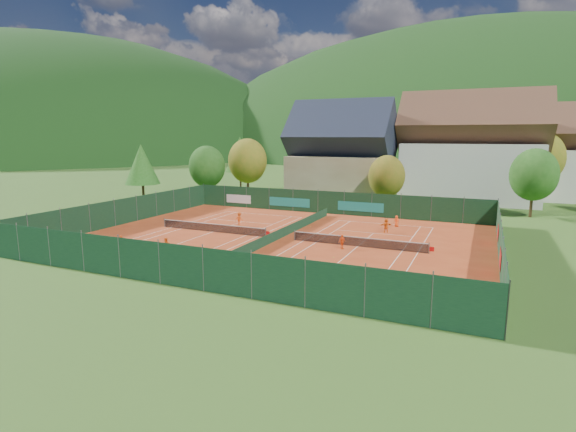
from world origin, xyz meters
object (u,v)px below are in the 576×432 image
(chalet, at_px, (341,158))
(hotel_block_a, at_px, (470,154))
(player_right_near, at_px, (342,242))
(player_right_far_b, at_px, (386,225))
(player_left_far, at_px, (239,219))
(hotel_block_b, at_px, (566,158))
(player_left_mid, at_px, (166,245))
(player_right_far_a, at_px, (397,221))
(ball_hopper, at_px, (352,280))
(player_left_near, at_px, (122,243))

(chalet, height_order, hotel_block_a, hotel_block_a)
(player_right_near, bearing_deg, player_right_far_b, 13.49)
(hotel_block_a, relative_size, player_right_near, 16.13)
(player_left_far, bearing_deg, player_right_near, 156.06)
(hotel_block_b, relative_size, player_left_mid, 12.98)
(player_right_far_b, bearing_deg, player_right_near, 37.38)
(player_left_mid, xyz_separation_m, player_right_far_a, (16.50, 19.88, -0.02))
(chalet, distance_m, hotel_block_b, 35.85)
(player_left_mid, height_order, player_right_near, player_right_near)
(chalet, relative_size, hotel_block_b, 0.94)
(player_left_far, bearing_deg, player_right_far_b, -171.36)
(player_right_far_a, bearing_deg, player_right_near, 50.96)
(ball_hopper, xyz_separation_m, player_right_far_a, (-1.14, 22.26, 0.09))
(hotel_block_a, distance_m, player_left_mid, 50.93)
(player_left_far, distance_m, player_right_near, 15.31)
(ball_hopper, bearing_deg, player_right_far_b, 94.91)
(player_right_far_b, bearing_deg, player_left_mid, 6.93)
(chalet, xyz_separation_m, ball_hopper, (13.71, -41.36, -6.07))
(hotel_block_a, distance_m, player_left_far, 39.78)
(player_left_near, height_order, player_left_mid, player_left_near)
(player_left_far, relative_size, player_right_near, 1.13)
(player_left_far, height_order, player_right_near, player_left_far)
(chalet, relative_size, player_left_far, 10.73)
(hotel_block_b, bearing_deg, player_right_far_b, -119.71)
(hotel_block_a, xyz_separation_m, player_left_near, (-27.18, -45.91, -6.70))
(chalet, xyz_separation_m, player_left_far, (-4.25, -25.58, -5.87))
(ball_hopper, xyz_separation_m, player_left_far, (-17.96, 15.77, 0.20))
(hotel_block_a, height_order, player_left_mid, hotel_block_a)
(hotel_block_a, xyz_separation_m, player_left_far, (-23.25, -31.58, -6.63))
(hotel_block_a, distance_m, player_left_near, 53.77)
(hotel_block_a, bearing_deg, player_right_far_b, -103.55)
(player_left_mid, xyz_separation_m, player_right_near, (13.85, 7.57, 0.00))
(hotel_block_b, distance_m, player_left_near, 68.10)
(ball_hopper, bearing_deg, player_right_near, 110.88)
(ball_hopper, distance_m, player_left_far, 23.90)
(ball_hopper, distance_m, player_right_far_a, 22.29)
(ball_hopper, bearing_deg, player_right_far_a, 92.94)
(ball_hopper, xyz_separation_m, player_right_far_b, (-1.61, 18.73, 0.19))
(player_right_near, distance_m, player_right_far_a, 12.59)
(chalet, relative_size, player_left_mid, 12.17)
(player_right_far_b, bearing_deg, player_right_far_a, -136.09)
(hotel_block_a, distance_m, hotel_block_b, 16.14)
(chalet, relative_size, player_right_far_b, 10.82)
(player_left_near, relative_size, player_right_far_b, 0.92)
(player_left_near, distance_m, player_right_near, 20.00)
(hotel_block_b, xyz_separation_m, player_right_near, (-23.09, -45.40, -5.95))
(hotel_block_b, relative_size, player_right_far_b, 11.54)
(player_left_far, bearing_deg, hotel_block_a, -127.97)
(ball_hopper, bearing_deg, hotel_block_a, 83.63)
(hotel_block_a, xyz_separation_m, player_right_near, (-9.09, -37.40, -6.71))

